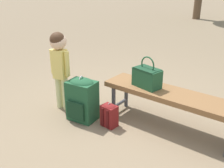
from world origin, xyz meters
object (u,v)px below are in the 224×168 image
Objects in this scene: park_bench at (171,97)px; backpack_small at (109,114)px; child_standing at (59,59)px; backpack_large at (82,98)px; handbag at (147,77)px.

backpack_small is (0.65, 0.25, -0.24)m from park_bench.
child_standing is 0.58m from backpack_large.
child_standing reaches higher than handbag.
park_bench is 4.48× the size of handbag.
child_standing is 3.39× the size of backpack_small.
park_bench is at bearing 170.80° from handbag.
backpack_large reaches higher than backpack_small.
child_standing reaches higher than park_bench.
backpack_large is at bearing 159.87° from child_standing.
backpack_large is 1.88× the size of backpack_small.
backpack_small is at bearing 177.19° from backpack_large.
backpack_large is (0.72, 0.28, -0.29)m from handbag.
backpack_large is at bearing 12.80° from park_bench.
backpack_small is (-0.37, 0.02, -0.13)m from backpack_large.
handbag reaches higher than backpack_small.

